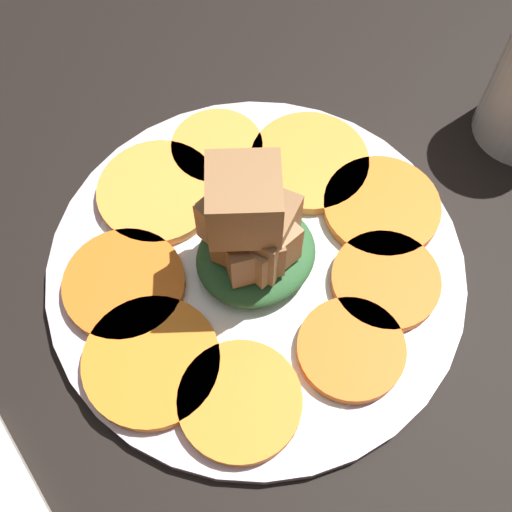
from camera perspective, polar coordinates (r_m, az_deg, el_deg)
table_slab at (r=47.96cm, az=0.00°, el=-1.72°), size 120.00×120.00×2.00cm
plate at (r=46.59cm, az=0.00°, el=-0.90°), size 30.15×30.15×1.05cm
carrot_slice_0 at (r=51.09cm, az=-3.47°, el=9.59°), size 7.17×7.17×0.88cm
carrot_slice_1 at (r=49.16cm, az=-8.72°, el=5.65°), size 9.12×9.12×0.88cm
carrot_slice_2 at (r=45.77cm, az=-11.63°, el=-2.46°), size 8.54×8.54×0.88cm
carrot_slice_3 at (r=43.30cm, az=-9.27°, el=-9.23°), size 9.11×9.11×0.88cm
carrot_slice_4 at (r=42.00cm, az=-1.45°, el=-12.78°), size 8.04×8.04×0.88cm
carrot_slice_5 at (r=43.48cm, az=8.44°, el=-8.20°), size 7.26×7.26×0.88cm
carrot_slice_6 at (r=45.86cm, az=11.43°, el=-2.16°), size 7.66×7.66×0.88cm
carrot_slice_7 at (r=48.79cm, az=11.09°, el=4.31°), size 8.73×8.73×0.88cm
carrot_slice_8 at (r=50.37cm, az=4.75°, el=8.36°), size 9.20×9.20×0.88cm
center_pile at (r=42.22cm, az=-0.51°, el=2.17°), size 8.70×7.83×11.20cm
fork at (r=49.73cm, az=-3.24°, el=7.02°), size 17.80×3.10×0.40cm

